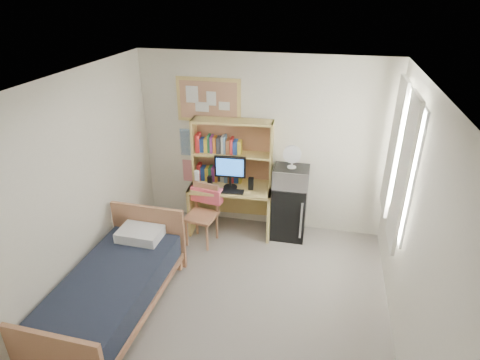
% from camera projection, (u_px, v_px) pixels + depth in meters
% --- Properties ---
extents(floor, '(3.60, 4.20, 0.02)m').
position_uv_depth(floor, '(228.00, 318.00, 4.56)').
color(floor, gray).
rests_on(floor, ground).
extents(ceiling, '(3.60, 4.20, 0.02)m').
position_uv_depth(ceiling, '(223.00, 89.00, 3.41)').
color(ceiling, silver).
rests_on(ceiling, wall_back).
extents(wall_back, '(3.60, 0.04, 2.60)m').
position_uv_depth(wall_back, '(262.00, 145.00, 5.82)').
color(wall_back, silver).
rests_on(wall_back, floor).
extents(wall_left, '(0.04, 4.20, 2.60)m').
position_uv_depth(wall_left, '(65.00, 200.00, 4.33)').
color(wall_left, silver).
rests_on(wall_left, floor).
extents(wall_right, '(0.04, 4.20, 2.60)m').
position_uv_depth(wall_right, '(418.00, 242.00, 3.63)').
color(wall_right, silver).
rests_on(wall_right, floor).
extents(window_unit, '(0.10, 1.40, 1.70)m').
position_uv_depth(window_unit, '(401.00, 160.00, 4.56)').
color(window_unit, white).
rests_on(window_unit, wall_right).
extents(curtain_left, '(0.04, 0.55, 1.70)m').
position_uv_depth(curtain_left, '(403.00, 175.00, 4.21)').
color(curtain_left, white).
rests_on(curtain_left, wall_right).
extents(curtain_right, '(0.04, 0.55, 1.70)m').
position_uv_depth(curtain_right, '(394.00, 148.00, 4.91)').
color(curtain_right, white).
rests_on(curtain_right, wall_right).
extents(bulletin_board, '(0.94, 0.03, 0.64)m').
position_uv_depth(bulletin_board, '(209.00, 100.00, 5.69)').
color(bulletin_board, tan).
rests_on(bulletin_board, wall_back).
extents(poster_wave, '(0.30, 0.01, 0.42)m').
position_uv_depth(poster_wave, '(190.00, 143.00, 6.05)').
color(poster_wave, '#23558F').
rests_on(poster_wave, wall_back).
extents(poster_japan, '(0.28, 0.01, 0.36)m').
position_uv_depth(poster_japan, '(192.00, 171.00, 6.26)').
color(poster_japan, red).
rests_on(poster_japan, wall_back).
extents(desk, '(1.24, 0.68, 0.75)m').
position_uv_depth(desk, '(231.00, 208.00, 6.02)').
color(desk, '#DBBE6A').
rests_on(desk, floor).
extents(desk_chair, '(0.51, 0.51, 0.88)m').
position_uv_depth(desk_chair, '(201.00, 216.00, 5.69)').
color(desk_chair, tan).
rests_on(desk_chair, floor).
extents(mini_fridge, '(0.49, 0.49, 0.83)m').
position_uv_depth(mini_fridge, '(289.00, 210.00, 5.89)').
color(mini_fridge, black).
rests_on(mini_fridge, floor).
extents(bed, '(1.00, 1.93, 0.53)m').
position_uv_depth(bed, '(113.00, 294.00, 4.51)').
color(bed, black).
rests_on(bed, floor).
extents(hutch, '(1.18, 0.37, 0.95)m').
position_uv_depth(hutch, '(233.00, 152.00, 5.78)').
color(hutch, '#DBBE6A').
rests_on(hutch, desk).
extents(monitor, '(0.45, 0.06, 0.48)m').
position_uv_depth(monitor, '(230.00, 173.00, 5.70)').
color(monitor, black).
rests_on(monitor, desk).
extents(keyboard, '(0.44, 0.16, 0.02)m').
position_uv_depth(keyboard, '(229.00, 191.00, 5.68)').
color(keyboard, black).
rests_on(keyboard, desk).
extents(speaker_left, '(0.07, 0.07, 0.16)m').
position_uv_depth(speaker_left, '(210.00, 181.00, 5.81)').
color(speaker_left, black).
rests_on(speaker_left, desk).
extents(speaker_right, '(0.08, 0.08, 0.18)m').
position_uv_depth(speaker_right, '(251.00, 184.00, 5.72)').
color(speaker_right, black).
rests_on(speaker_right, desk).
extents(water_bottle, '(0.08, 0.08, 0.25)m').
position_uv_depth(water_bottle, '(197.00, 179.00, 5.78)').
color(water_bottle, white).
rests_on(water_bottle, desk).
extents(hoodie, '(0.48, 0.21, 0.22)m').
position_uv_depth(hoodie, '(207.00, 195.00, 5.75)').
color(hoodie, '#FF6172').
rests_on(hoodie, desk_chair).
extents(microwave, '(0.49, 0.38, 0.29)m').
position_uv_depth(microwave, '(291.00, 177.00, 5.63)').
color(microwave, '#B7B8BC').
rests_on(microwave, mini_fridge).
extents(desk_fan, '(0.25, 0.25, 0.31)m').
position_uv_depth(desk_fan, '(292.00, 157.00, 5.49)').
color(desk_fan, white).
rests_on(desk_fan, microwave).
extents(pillow, '(0.54, 0.38, 0.13)m').
position_uv_depth(pillow, '(140.00, 234.00, 5.02)').
color(pillow, white).
rests_on(pillow, bed).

